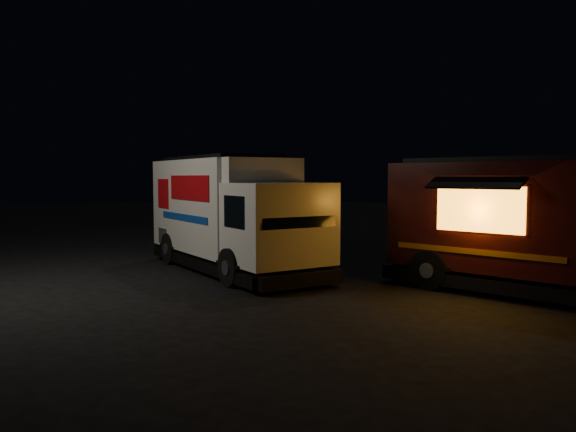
% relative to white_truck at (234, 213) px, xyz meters
% --- Properties ---
extents(ground, '(80.00, 80.00, 0.00)m').
position_rel_white_truck_xyz_m(ground, '(1.28, -1.95, -1.58)').
color(ground, black).
rests_on(ground, ground).
extents(white_truck, '(7.37, 4.50, 3.16)m').
position_rel_white_truck_xyz_m(white_truck, '(0.00, 0.00, 0.00)').
color(white_truck, silver).
rests_on(white_truck, ground).
extents(red_truck, '(6.64, 2.86, 3.01)m').
position_rel_white_truck_xyz_m(red_truck, '(7.30, 1.94, -0.07)').
color(red_truck, '#39120A').
rests_on(red_truck, ground).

